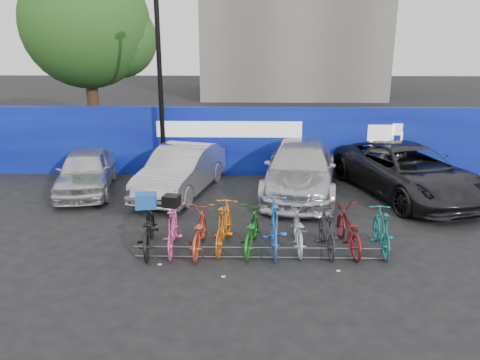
{
  "coord_description": "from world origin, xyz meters",
  "views": [
    {
      "loc": [
        -0.27,
        -9.94,
        4.7
      ],
      "look_at": [
        -0.53,
        2.0,
        1.03
      ],
      "focal_mm": 35.0,
      "sensor_mm": 36.0,
      "label": 1
    }
  ],
  "objects_px": {
    "car_2": "(300,169)",
    "car_1": "(181,170)",
    "bike_8": "(348,229)",
    "bike_5": "(274,225)",
    "bike_1": "(173,228)",
    "bike_0": "(148,228)",
    "tree": "(92,27)",
    "bike_9": "(381,230)",
    "car_0": "(86,170)",
    "car_3": "(407,171)",
    "bike_3": "(224,226)",
    "lamppost": "(160,83)",
    "bike_7": "(327,231)",
    "bike_2": "(199,231)",
    "bike_rack": "(262,253)",
    "bike_4": "(251,230)",
    "bike_6": "(298,229)"
  },
  "relations": [
    {
      "from": "bike_0",
      "to": "bike_8",
      "type": "bearing_deg",
      "value": 173.85
    },
    {
      "from": "car_3",
      "to": "bike_9",
      "type": "height_order",
      "value": "car_3"
    },
    {
      "from": "tree",
      "to": "bike_6",
      "type": "height_order",
      "value": "tree"
    },
    {
      "from": "bike_7",
      "to": "bike_3",
      "type": "bearing_deg",
      "value": -6.52
    },
    {
      "from": "bike_9",
      "to": "car_3",
      "type": "bearing_deg",
      "value": -111.64
    },
    {
      "from": "car_0",
      "to": "car_3",
      "type": "bearing_deg",
      "value": -11.66
    },
    {
      "from": "car_0",
      "to": "bike_2",
      "type": "height_order",
      "value": "car_0"
    },
    {
      "from": "bike_3",
      "to": "bike_0",
      "type": "bearing_deg",
      "value": 11.66
    },
    {
      "from": "car_0",
      "to": "car_3",
      "type": "relative_size",
      "value": 0.71
    },
    {
      "from": "car_2",
      "to": "bike_4",
      "type": "distance_m",
      "value": 4.49
    },
    {
      "from": "car_1",
      "to": "car_0",
      "type": "bearing_deg",
      "value": -167.6
    },
    {
      "from": "bike_rack",
      "to": "bike_8",
      "type": "bearing_deg",
      "value": 16.12
    },
    {
      "from": "car_2",
      "to": "car_1",
      "type": "bearing_deg",
      "value": -169.09
    },
    {
      "from": "bike_3",
      "to": "bike_5",
      "type": "bearing_deg",
      "value": -176.89
    },
    {
      "from": "car_0",
      "to": "bike_1",
      "type": "xyz_separation_m",
      "value": [
        3.42,
        -4.24,
        -0.13
      ]
    },
    {
      "from": "lamppost",
      "to": "car_1",
      "type": "distance_m",
      "value": 3.03
    },
    {
      "from": "bike_3",
      "to": "car_2",
      "type": "bearing_deg",
      "value": -109.87
    },
    {
      "from": "bike_0",
      "to": "bike_4",
      "type": "bearing_deg",
      "value": 173.49
    },
    {
      "from": "tree",
      "to": "bike_2",
      "type": "xyz_separation_m",
      "value": [
        5.35,
        -10.21,
        -4.59
      ]
    },
    {
      "from": "bike_1",
      "to": "bike_4",
      "type": "distance_m",
      "value": 1.78
    },
    {
      "from": "car_2",
      "to": "bike_8",
      "type": "bearing_deg",
      "value": -72.01
    },
    {
      "from": "car_1",
      "to": "bike_8",
      "type": "xyz_separation_m",
      "value": [
        4.38,
        -3.99,
        -0.24
      ]
    },
    {
      "from": "car_0",
      "to": "bike_1",
      "type": "distance_m",
      "value": 5.45
    },
    {
      "from": "bike_1",
      "to": "bike_3",
      "type": "xyz_separation_m",
      "value": [
        1.15,
        0.16,
        0.01
      ]
    },
    {
      "from": "bike_9",
      "to": "bike_2",
      "type": "bearing_deg",
      "value": 3.81
    },
    {
      "from": "bike_3",
      "to": "bike_6",
      "type": "xyz_separation_m",
      "value": [
        1.7,
        0.03,
        -0.09
      ]
    },
    {
      "from": "tree",
      "to": "bike_9",
      "type": "distance_m",
      "value": 14.63
    },
    {
      "from": "tree",
      "to": "car_1",
      "type": "relative_size",
      "value": 1.76
    },
    {
      "from": "bike_4",
      "to": "lamppost",
      "type": "bearing_deg",
      "value": -53.45
    },
    {
      "from": "car_3",
      "to": "bike_6",
      "type": "distance_m",
      "value": 5.36
    },
    {
      "from": "bike_7",
      "to": "bike_9",
      "type": "bearing_deg",
      "value": 179.85
    },
    {
      "from": "tree",
      "to": "bike_9",
      "type": "relative_size",
      "value": 4.64
    },
    {
      "from": "tree",
      "to": "car_1",
      "type": "height_order",
      "value": "tree"
    },
    {
      "from": "car_1",
      "to": "lamppost",
      "type": "bearing_deg",
      "value": 133.65
    },
    {
      "from": "car_0",
      "to": "bike_2",
      "type": "distance_m",
      "value": 5.83
    },
    {
      "from": "bike_8",
      "to": "bike_9",
      "type": "xyz_separation_m",
      "value": [
        0.74,
        -0.07,
        0.02
      ]
    },
    {
      "from": "car_1",
      "to": "bike_5",
      "type": "bearing_deg",
      "value": -42.01
    },
    {
      "from": "bike_1",
      "to": "bike_6",
      "type": "distance_m",
      "value": 2.86
    },
    {
      "from": "bike_8",
      "to": "car_0",
      "type": "bearing_deg",
      "value": -33.94
    },
    {
      "from": "car_1",
      "to": "bike_7",
      "type": "distance_m",
      "value": 5.66
    },
    {
      "from": "bike_0",
      "to": "bike_5",
      "type": "bearing_deg",
      "value": 173.1
    },
    {
      "from": "lamppost",
      "to": "bike_1",
      "type": "relative_size",
      "value": 3.42
    },
    {
      "from": "bike_5",
      "to": "bike_1",
      "type": "bearing_deg",
      "value": 2.3
    },
    {
      "from": "bike_8",
      "to": "bike_9",
      "type": "relative_size",
      "value": 1.11
    },
    {
      "from": "bike_0",
      "to": "bike_5",
      "type": "xyz_separation_m",
      "value": [
        2.89,
        0.03,
        0.09
      ]
    },
    {
      "from": "bike_rack",
      "to": "bike_7",
      "type": "xyz_separation_m",
      "value": [
        1.48,
        0.44,
        0.33
      ]
    },
    {
      "from": "lamppost",
      "to": "bike_3",
      "type": "relative_size",
      "value": 3.36
    },
    {
      "from": "car_1",
      "to": "bike_8",
      "type": "height_order",
      "value": "car_1"
    },
    {
      "from": "bike_1",
      "to": "bike_2",
      "type": "distance_m",
      "value": 0.59
    },
    {
      "from": "lamppost",
      "to": "bike_6",
      "type": "bearing_deg",
      "value": -53.14
    }
  ]
}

